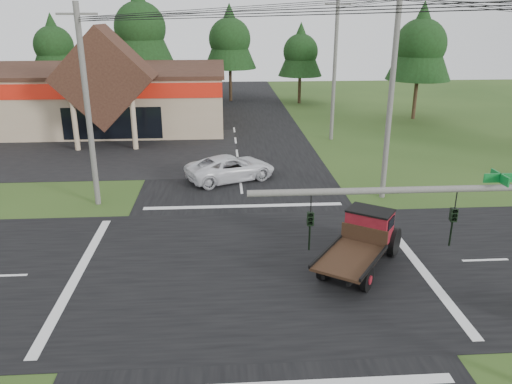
{
  "coord_description": "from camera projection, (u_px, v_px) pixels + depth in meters",
  "views": [
    {
      "loc": [
        -1.02,
        -18.29,
        9.91
      ],
      "look_at": [
        0.43,
        3.18,
        2.2
      ],
      "focal_mm": 35.0,
      "sensor_mm": 36.0,
      "label": 1
    }
  ],
  "objects": [
    {
      "name": "ground",
      "position": [
        251.0,
        268.0,
        20.59
      ],
      "size": [
        120.0,
        120.0,
        0.0
      ],
      "primitive_type": "plane",
      "color": "#2A4719",
      "rests_on": "ground"
    },
    {
      "name": "road_ns",
      "position": [
        251.0,
        268.0,
        20.58
      ],
      "size": [
        12.0,
        120.0,
        0.02
      ],
      "primitive_type": "cube",
      "color": "black",
      "rests_on": "ground"
    },
    {
      "name": "road_ew",
      "position": [
        251.0,
        268.0,
        20.58
      ],
      "size": [
        120.0,
        12.0,
        0.02
      ],
      "primitive_type": "cube",
      "color": "black",
      "rests_on": "ground"
    },
    {
      "name": "parking_apron",
      "position": [
        51.0,
        153.0,
        37.54
      ],
      "size": [
        28.0,
        14.0,
        0.02
      ],
      "primitive_type": "cube",
      "color": "black",
      "rests_on": "ground"
    },
    {
      "name": "cvs_building",
      "position": [
        64.0,
        95.0,
        46.43
      ],
      "size": [
        30.4,
        18.2,
        9.19
      ],
      "color": "tan",
      "rests_on": "ground"
    },
    {
      "name": "traffic_signal_mast",
      "position": [
        500.0,
        247.0,
        12.42
      ],
      "size": [
        8.12,
        0.24,
        7.0
      ],
      "color": "#595651",
      "rests_on": "ground"
    },
    {
      "name": "utility_pole_nw",
      "position": [
        87.0,
        106.0,
        25.78
      ],
      "size": [
        2.0,
        0.3,
        10.5
      ],
      "color": "#595651",
      "rests_on": "ground"
    },
    {
      "name": "utility_pole_ne",
      "position": [
        391.0,
        94.0,
        26.62
      ],
      "size": [
        2.0,
        0.3,
        11.5
      ],
      "color": "#595651",
      "rests_on": "ground"
    },
    {
      "name": "utility_pole_n",
      "position": [
        335.0,
        69.0,
        39.82
      ],
      "size": [
        2.0,
        0.3,
        11.2
      ],
      "color": "#595651",
      "rests_on": "ground"
    },
    {
      "name": "tree_row_b",
      "position": [
        53.0,
        44.0,
        56.51
      ],
      "size": [
        5.6,
        5.6,
        10.1
      ],
      "color": "#332316",
      "rests_on": "ground"
    },
    {
      "name": "tree_row_c",
      "position": [
        140.0,
        25.0,
        55.52
      ],
      "size": [
        7.28,
        7.28,
        13.13
      ],
      "color": "#332316",
      "rests_on": "ground"
    },
    {
      "name": "tree_row_d",
      "position": [
        230.0,
        37.0,
        57.55
      ],
      "size": [
        6.16,
        6.16,
        11.11
      ],
      "color": "#332316",
      "rests_on": "ground"
    },
    {
      "name": "tree_row_e",
      "position": [
        301.0,
        50.0,
        56.63
      ],
      "size": [
        5.04,
        5.04,
        9.09
      ],
      "color": "#332316",
      "rests_on": "ground"
    },
    {
      "name": "tree_side_ne",
      "position": [
        421.0,
        42.0,
        47.42
      ],
      "size": [
        6.16,
        6.16,
        11.11
      ],
      "color": "#332316",
      "rests_on": "ground"
    },
    {
      "name": "antique_flatbed_truck",
      "position": [
        360.0,
        243.0,
        20.23
      ],
      "size": [
        4.76,
        5.61,
        2.26
      ],
      "primitive_type": null,
      "rotation": [
        0.0,
        0.0,
        -0.6
      ],
      "color": "#600D17",
      "rests_on": "ground"
    },
    {
      "name": "white_pickup",
      "position": [
        231.0,
        168.0,
        31.29
      ],
      "size": [
        6.19,
        4.6,
        1.56
      ],
      "primitive_type": "imported",
      "rotation": [
        0.0,
        0.0,
        1.98
      ],
      "color": "silver",
      "rests_on": "ground"
    }
  ]
}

